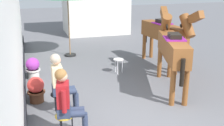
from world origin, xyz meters
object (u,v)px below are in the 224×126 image
at_px(seated_visitor_far, 60,81).
at_px(flower_planter_inner_far, 36,89).
at_px(seated_visitor_near, 67,100).
at_px(spare_stool_white, 118,61).
at_px(saddled_horse_far, 166,33).
at_px(saddled_horse_near, 172,47).
at_px(flower_planter_farthest, 33,68).

height_order(seated_visitor_far, flower_planter_inner_far, seated_visitor_far).
bearing_deg(seated_visitor_near, spare_stool_white, 57.20).
bearing_deg(saddled_horse_far, seated_visitor_near, -137.81).
bearing_deg(seated_visitor_far, spare_stool_white, 46.62).
bearing_deg(saddled_horse_near, flower_planter_farthest, 152.20).
xyz_separation_m(saddled_horse_far, spare_stool_white, (-1.71, -0.21, -0.76)).
relative_size(seated_visitor_near, seated_visitor_far, 1.00).
xyz_separation_m(flower_planter_farthest, spare_stool_white, (2.59, -0.31, 0.07)).
xyz_separation_m(seated_visitor_near, spare_stool_white, (2.08, 3.23, -0.38)).
height_order(seated_visitor_near, saddled_horse_near, saddled_horse_near).
bearing_deg(flower_planter_inner_far, seated_visitor_near, -74.50).
xyz_separation_m(flower_planter_inner_far, spare_stool_white, (2.58, 1.42, 0.07)).
bearing_deg(saddled_horse_near, seated_visitor_far, -168.36).
bearing_deg(seated_visitor_near, saddled_horse_near, 28.71).
relative_size(saddled_horse_far, flower_planter_inner_far, 4.68).
distance_m(seated_visitor_near, flower_planter_inner_far, 1.93).
xyz_separation_m(saddled_horse_far, flower_planter_inner_far, (-4.29, -1.63, -0.82)).
height_order(saddled_horse_far, flower_planter_inner_far, saddled_horse_far).
bearing_deg(seated_visitor_near, flower_planter_inner_far, 105.50).
bearing_deg(flower_planter_farthest, seated_visitor_near, -81.77).
xyz_separation_m(seated_visitor_near, flower_planter_inner_far, (-0.50, 1.81, -0.44)).
relative_size(saddled_horse_far, flower_planter_farthest, 4.68).
height_order(saddled_horse_near, saddled_horse_far, same).
height_order(seated_visitor_far, flower_planter_farthest, seated_visitor_far).
bearing_deg(saddled_horse_far, flower_planter_inner_far, -159.26).
relative_size(flower_planter_inner_far, flower_planter_farthest, 1.00).
distance_m(seated_visitor_far, spare_stool_white, 3.03).
bearing_deg(seated_visitor_far, saddled_horse_far, 32.36).
bearing_deg(spare_stool_white, flower_planter_inner_far, -151.21).
bearing_deg(saddled_horse_far, flower_planter_farthest, 178.57).
bearing_deg(seated_visitor_far, saddled_horse_near, 11.64).
distance_m(saddled_horse_near, saddled_horse_far, 1.92).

